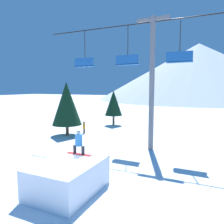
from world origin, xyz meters
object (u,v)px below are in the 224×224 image
snow_ramp (68,177)px  pine_tree_near (67,103)px  distant_skier (84,127)px  snowboarder (79,143)px

snow_ramp → pine_tree_near: 12.32m
pine_tree_near → distant_skier: (0.94, 1.61, -2.52)m
snow_ramp → snowboarder: snowboarder is taller
snow_ramp → snowboarder: (-0.22, 1.21, 1.30)m
snow_ramp → distant_skier: size_ratio=2.77×
snowboarder → pine_tree_near: 11.05m
snow_ramp → distant_skier: bearing=119.1°
distant_skier → snow_ramp: bearing=-60.9°
snow_ramp → snowboarder: bearing=100.1°
snow_ramp → pine_tree_near: pine_tree_near is taller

